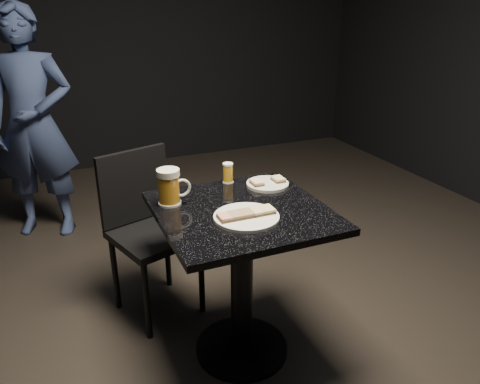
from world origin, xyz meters
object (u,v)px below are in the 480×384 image
at_px(table, 242,259).
at_px(beer_tumbler, 228,173).
at_px(patron, 33,125).
at_px(beer_mug, 170,187).
at_px(chair, 148,223).
at_px(plate_small, 268,184).
at_px(plate_large, 246,217).

height_order(table, beer_tumbler, beer_tumbler).
bearing_deg(patron, beer_mug, -50.97).
relative_size(table, beer_mug, 4.75).
relative_size(beer_tumbler, chair, 0.11).
xyz_separation_m(plate_small, beer_tumbler, (-0.16, 0.11, 0.04)).
distance_m(patron, table, 1.91).
relative_size(plate_large, chair, 0.31).
height_order(beer_tumbler, chair, chair).
relative_size(plate_small, table, 0.27).
height_order(table, chair, chair).
height_order(plate_large, beer_mug, beer_mug).
distance_m(plate_large, plate_small, 0.38).
bearing_deg(beer_tumbler, plate_small, -34.51).
height_order(plate_small, beer_tumbler, beer_tumbler).
height_order(plate_large, plate_small, same).
bearing_deg(plate_small, beer_mug, -176.51).
bearing_deg(table, chair, 119.36).
height_order(patron, beer_tumbler, patron).
xyz_separation_m(patron, beer_mug, (0.53, -1.55, 0.04)).
xyz_separation_m(table, chair, (-0.30, 0.54, -0.01)).
bearing_deg(beer_mug, beer_tumbler, 23.21).
xyz_separation_m(plate_large, beer_tumbler, (0.08, 0.40, 0.04)).
xyz_separation_m(beer_mug, chair, (-0.04, 0.37, -0.33)).
distance_m(table, beer_tumbler, 0.43).
distance_m(plate_large, beer_tumbler, 0.41).
distance_m(beer_tumbler, chair, 0.52).
relative_size(plate_small, beer_tumbler, 2.05).
bearing_deg(beer_mug, chair, 95.94).
height_order(plate_small, beer_mug, beer_mug).
bearing_deg(plate_large, plate_small, 50.75).
distance_m(plate_large, table, 0.27).
bearing_deg(chair, patron, 112.37).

